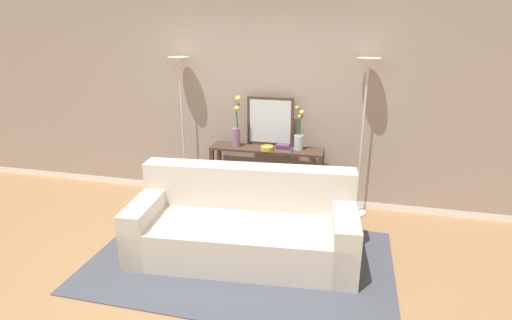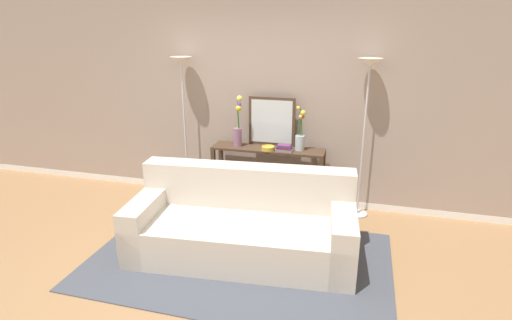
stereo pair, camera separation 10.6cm
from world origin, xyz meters
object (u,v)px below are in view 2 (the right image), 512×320
at_px(vase_short_flowers, 300,136).
at_px(fruit_bowl, 268,148).
at_px(console_table, 268,166).
at_px(book_row_under_console, 235,198).
at_px(couch, 243,226).
at_px(wall_mirror, 272,122).
at_px(vase_tall_flowers, 238,128).
at_px(book_stack, 284,148).
at_px(floor_lamp_right, 367,95).
at_px(floor_lamp_left, 183,89).

bearing_deg(vase_short_flowers, fruit_bowl, -162.64).
relative_size(console_table, vase_short_flowers, 2.60).
bearing_deg(book_row_under_console, couch, -67.97).
distance_m(vase_short_flowers, book_row_under_console, 1.27).
bearing_deg(wall_mirror, console_table, -94.90).
bearing_deg(vase_tall_flowers, book_stack, -5.31).
bearing_deg(console_table, floor_lamp_right, 2.96).
distance_m(console_table, floor_lamp_left, 1.49).
height_order(console_table, book_stack, book_stack).
relative_size(vase_tall_flowers, book_stack, 2.99).
xyz_separation_m(console_table, wall_mirror, (0.01, 0.14, 0.56)).
xyz_separation_m(vase_tall_flowers, book_stack, (0.62, -0.06, -0.20)).
bearing_deg(vase_tall_flowers, book_row_under_console, 164.44).
bearing_deg(vase_short_flowers, floor_lamp_right, 3.15).
bearing_deg(vase_tall_flowers, fruit_bowl, -10.99).
distance_m(couch, vase_tall_flowers, 1.43).
bearing_deg(floor_lamp_right, book_stack, -171.67).
relative_size(couch, vase_short_flowers, 4.26).
relative_size(vase_tall_flowers, book_row_under_console, 2.58).
relative_size(wall_mirror, vase_short_flowers, 1.13).
xyz_separation_m(floor_lamp_left, book_row_under_console, (0.70, -0.06, -1.44)).
height_order(console_table, vase_short_flowers, vase_short_flowers).
xyz_separation_m(floor_lamp_right, fruit_bowl, (-1.13, -0.16, -0.68)).
bearing_deg(vase_tall_flowers, floor_lamp_left, 174.13).
distance_m(floor_lamp_right, book_stack, 1.16).
distance_m(couch, floor_lamp_left, 2.08).
bearing_deg(fruit_bowl, book_row_under_console, 168.34).
relative_size(console_table, book_stack, 6.56).
bearing_deg(fruit_bowl, floor_lamp_right, 8.02).
xyz_separation_m(vase_short_flowers, book_row_under_console, (-0.86, -0.02, -0.93)).
bearing_deg(vase_short_flowers, couch, -107.89).
height_order(wall_mirror, vase_short_flowers, wall_mirror).
bearing_deg(couch, vase_tall_flowers, 109.33).
height_order(floor_lamp_right, book_row_under_console, floor_lamp_right).
xyz_separation_m(floor_lamp_left, fruit_bowl, (1.19, -0.16, -0.66)).
distance_m(fruit_bowl, book_row_under_console, 0.92).
distance_m(vase_tall_flowers, vase_short_flowers, 0.79).
bearing_deg(floor_lamp_left, book_stack, -5.62).
bearing_deg(fruit_bowl, wall_mirror, 92.85).
distance_m(wall_mirror, book_stack, 0.41).
relative_size(vase_tall_flowers, vase_short_flowers, 1.19).
bearing_deg(book_row_under_console, fruit_bowl, -11.66).
distance_m(floor_lamp_left, vase_tall_flowers, 0.90).
bearing_deg(wall_mirror, vase_tall_flowers, -158.61).
bearing_deg(vase_short_flowers, book_stack, -151.71).
bearing_deg(couch, wall_mirror, 90.17).
xyz_separation_m(console_table, floor_lamp_left, (-1.16, 0.06, 0.94)).
distance_m(floor_lamp_right, vase_tall_flowers, 1.62).
bearing_deg(floor_lamp_left, vase_tall_flowers, -5.87).
relative_size(wall_mirror, book_row_under_console, 2.45).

